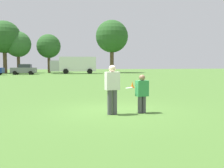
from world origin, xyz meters
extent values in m
plane|color=#47702D|center=(0.00, 0.00, 0.00)|extent=(160.14, 160.14, 0.00)
cylinder|color=#4C4C51|center=(-0.39, -0.63, 0.46)|extent=(0.17, 0.17, 0.91)
cylinder|color=#4C4C51|center=(-0.20, -0.60, 0.46)|extent=(0.17, 0.17, 0.91)
cube|color=silver|center=(-0.29, -0.61, 1.24)|extent=(0.54, 0.36, 0.66)
sphere|color=beige|center=(-0.29, -0.61, 1.69)|extent=(0.25, 0.25, 0.25)
cylinder|color=#4C4C51|center=(0.95, -0.53, 0.32)|extent=(0.16, 0.16, 0.64)
cylinder|color=#4C4C51|center=(0.78, -0.57, 0.32)|extent=(0.16, 0.16, 0.64)
cube|color=#338C4C|center=(0.87, -0.55, 0.94)|extent=(0.50, 0.34, 0.60)
sphere|color=#8C664C|center=(0.87, -0.55, 1.34)|extent=(0.23, 0.23, 0.23)
cylinder|color=white|center=(0.39, -0.48, 0.96)|extent=(0.27, 0.27, 0.07)
cube|color=#D8590C|center=(3.40, 9.41, 0.01)|extent=(0.32, 0.32, 0.03)
cone|color=orange|center=(3.40, 9.41, 0.26)|extent=(0.24, 0.24, 0.45)
cylinder|color=black|center=(-12.09, 37.20, 0.33)|extent=(0.67, 0.27, 0.66)
cube|color=slate|center=(-8.18, 37.02, 0.78)|extent=(4.32, 2.10, 0.90)
cube|color=#2D333D|center=(-7.93, 37.00, 1.50)|extent=(2.11, 1.78, 0.64)
cylinder|color=black|center=(-9.55, 36.12, 0.33)|extent=(0.67, 0.27, 0.66)
cylinder|color=black|center=(-9.41, 38.11, 0.33)|extent=(0.67, 0.27, 0.66)
cylinder|color=black|center=(-6.95, 35.93, 0.33)|extent=(0.67, 0.27, 0.66)
cylinder|color=black|center=(-6.81, 37.92, 0.33)|extent=(0.67, 0.27, 0.66)
cube|color=white|center=(1.33, 39.39, 1.83)|extent=(6.96, 2.98, 2.70)
cube|color=#B2B2B7|center=(-2.86, 39.69, 1.48)|extent=(1.96, 2.42, 2.00)
cylinder|color=black|center=(-0.97, 38.19, 0.48)|extent=(0.98, 0.35, 0.96)
cylinder|color=black|center=(-0.77, 40.92, 0.48)|extent=(0.98, 0.35, 0.96)
cylinder|color=black|center=(3.44, 37.87, 0.48)|extent=(0.98, 0.35, 0.96)
cylinder|color=black|center=(3.64, 40.60, 0.48)|extent=(0.98, 0.35, 0.96)
cylinder|color=brown|center=(-12.71, 44.84, 2.24)|extent=(0.75, 0.75, 4.47)
sphere|color=#285623|center=(-12.71, 44.84, 7.19)|extent=(6.39, 6.39, 6.39)
cylinder|color=brown|center=(-10.21, 45.18, 1.81)|extent=(0.60, 0.60, 3.63)
sphere|color=#33662D|center=(-10.21, 45.18, 5.83)|extent=(5.18, 5.18, 5.18)
cylinder|color=brown|center=(-4.21, 45.53, 1.73)|extent=(0.58, 0.58, 3.45)
sphere|color=#285623|center=(-4.21, 45.53, 5.55)|extent=(4.93, 4.93, 4.93)
cylinder|color=brown|center=(8.82, 43.55, 2.38)|extent=(0.79, 0.79, 4.75)
sphere|color=#285623|center=(8.82, 43.55, 7.64)|extent=(6.79, 6.79, 6.79)
camera|label=1|loc=(-2.19, -9.74, 1.86)|focal=41.12mm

